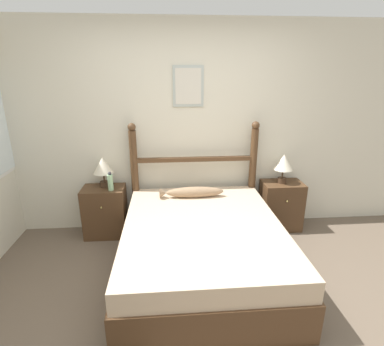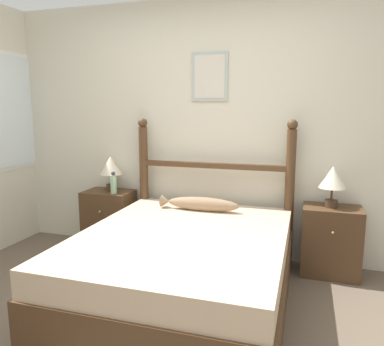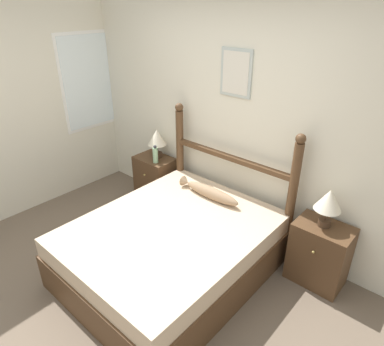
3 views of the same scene
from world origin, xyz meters
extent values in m
cube|color=beige|center=(0.00, 1.73, 1.27)|extent=(6.40, 0.06, 2.55)
cube|color=#ADB7B2|center=(0.04, 1.69, 1.80)|extent=(0.36, 0.02, 0.47)
cube|color=beige|center=(0.04, 1.68, 1.80)|extent=(0.30, 0.01, 0.41)
cube|color=white|center=(-2.10, 1.40, 1.46)|extent=(0.01, 0.88, 1.26)
cube|color=white|center=(-2.09, 1.40, 1.46)|extent=(0.01, 0.80, 1.18)
cube|color=#4C331E|center=(0.10, 0.66, 0.18)|extent=(1.56, 1.92, 0.36)
cube|color=#CCB293|center=(0.10, 0.66, 0.46)|extent=(1.52, 1.88, 0.19)
cylinder|color=#4C331E|center=(-0.64, 1.57, 0.65)|extent=(0.09, 0.09, 1.31)
sphere|color=#4C331E|center=(-0.64, 1.57, 1.35)|extent=(0.10, 0.10, 0.10)
cylinder|color=#4C331E|center=(0.84, 1.57, 0.65)|extent=(0.09, 0.09, 1.31)
sphere|color=#4C331E|center=(0.84, 1.57, 1.35)|extent=(0.10, 0.10, 0.10)
cube|color=#4C331E|center=(0.10, 1.57, 0.94)|extent=(1.47, 0.06, 0.05)
cube|color=#4C331E|center=(-1.02, 1.50, 0.31)|extent=(0.50, 0.35, 0.63)
sphere|color=tan|center=(-1.02, 1.31, 0.45)|extent=(0.02, 0.02, 0.02)
cube|color=#4C331E|center=(1.22, 1.50, 0.31)|extent=(0.50, 0.35, 0.63)
sphere|color=tan|center=(1.22, 1.31, 0.45)|extent=(0.02, 0.02, 0.02)
cylinder|color=#422D1E|center=(-1.00, 1.55, 0.66)|extent=(0.11, 0.11, 0.07)
cylinder|color=#422D1E|center=(-1.00, 1.55, 0.75)|extent=(0.02, 0.02, 0.11)
cone|color=beige|center=(-1.00, 1.55, 0.90)|extent=(0.24, 0.24, 0.19)
cylinder|color=#422D1E|center=(1.20, 1.50, 0.66)|extent=(0.11, 0.11, 0.07)
cylinder|color=#422D1E|center=(1.20, 1.50, 0.75)|extent=(0.02, 0.02, 0.11)
cone|color=beige|center=(1.20, 1.50, 0.90)|extent=(0.24, 0.24, 0.19)
cylinder|color=#99C699|center=(-0.90, 1.42, 0.72)|extent=(0.06, 0.06, 0.19)
sphere|color=#333338|center=(-0.90, 1.42, 0.84)|extent=(0.04, 0.04, 0.04)
ellipsoid|color=#997A5B|center=(0.08, 1.30, 0.62)|extent=(0.67, 0.12, 0.13)
cone|color=#997A5B|center=(-0.29, 1.30, 0.62)|extent=(0.08, 0.12, 0.12)
camera|label=1|loc=(-0.21, -1.94, 1.96)|focal=28.00mm
camera|label=2|loc=(0.97, -1.94, 1.49)|focal=35.00mm
camera|label=3|loc=(1.98, -1.17, 2.45)|focal=32.00mm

